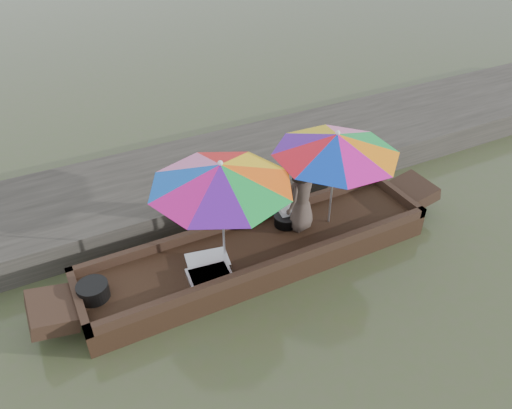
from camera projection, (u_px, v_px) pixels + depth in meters
name	position (u px, v px, depth m)	size (l,w,h in m)	color
water	(259.00, 263.00, 7.42)	(80.00, 80.00, 0.00)	#404D29
dock	(202.00, 178.00, 8.87)	(22.00, 2.20, 0.50)	#2D2B26
boat_hull	(259.00, 254.00, 7.32)	(5.20, 1.20, 0.35)	black
cooking_pot	(93.00, 291.00, 6.32)	(0.40, 0.40, 0.21)	black
tray_crayfish	(210.00, 276.00, 6.62)	(0.58, 0.40, 0.09)	silver
tray_scallop	(208.00, 261.00, 6.89)	(0.58, 0.40, 0.06)	silver
charcoal_grill	(286.00, 220.00, 7.56)	(0.35, 0.35, 0.16)	black
supply_bag	(288.00, 215.00, 7.59)	(0.28, 0.22, 0.26)	silver
vendor	(302.00, 195.00, 7.24)	(0.56, 0.37, 1.15)	#473A32
umbrella_bow	(223.00, 212.00, 6.57)	(1.91, 1.91, 1.55)	yellow
umbrella_stern	(333.00, 179.00, 7.22)	(1.82, 1.82, 1.55)	pink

